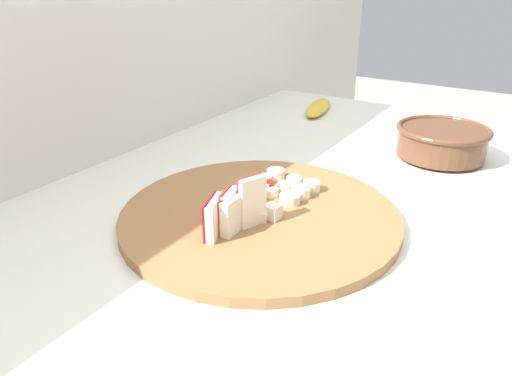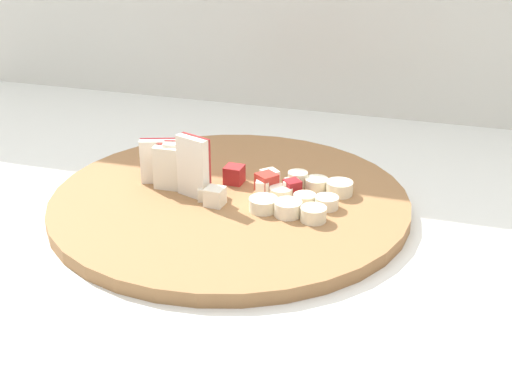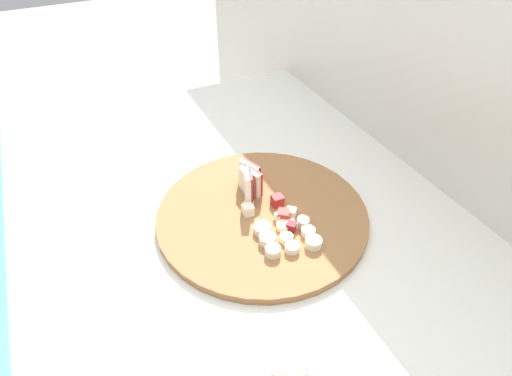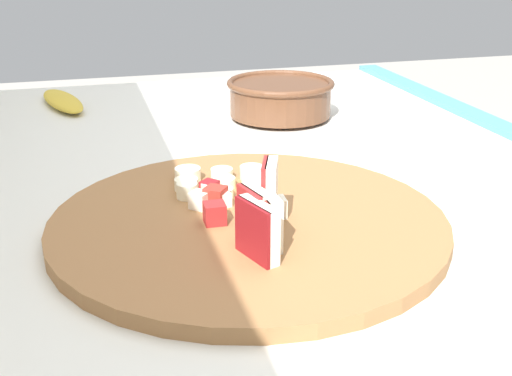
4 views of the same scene
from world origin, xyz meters
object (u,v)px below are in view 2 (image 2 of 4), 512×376
object	(u,v)px
cutting_board	(230,202)
banana_slice_rows	(304,197)
apple_wedge_fan	(177,165)
apple_dice_pile	(252,184)

from	to	relation	value
cutting_board	banana_slice_rows	xyz separation A→B (m)	(0.08, 0.01, 0.01)
cutting_board	apple_wedge_fan	bearing A→B (deg)	176.45
apple_dice_pile	banana_slice_rows	size ratio (longest dim) A/B	1.03
cutting_board	banana_slice_rows	world-z (taller)	banana_slice_rows
apple_wedge_fan	banana_slice_rows	distance (m)	0.14
apple_wedge_fan	apple_dice_pile	size ratio (longest dim) A/B	0.88
apple_wedge_fan	apple_dice_pile	xyz separation A→B (m)	(0.08, 0.01, -0.02)
apple_wedge_fan	banana_slice_rows	xyz separation A→B (m)	(0.14, 0.00, -0.02)
apple_wedge_fan	cutting_board	bearing A→B (deg)	-3.55
cutting_board	apple_wedge_fan	xyz separation A→B (m)	(-0.06, 0.00, 0.03)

